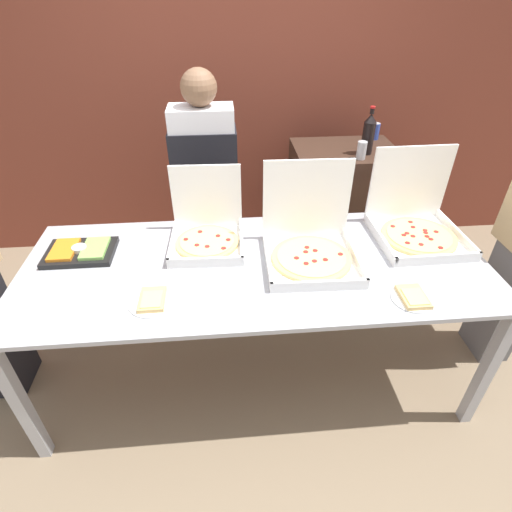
{
  "coord_description": "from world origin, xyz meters",
  "views": [
    {
      "loc": [
        -0.15,
        -1.72,
        2.16
      ],
      "look_at": [
        0.0,
        0.0,
        0.94
      ],
      "focal_mm": 28.0,
      "sensor_mm": 36.0,
      "label": 1
    }
  ],
  "objects_px": {
    "paper_plate_front_center": "(152,300)",
    "soda_bottle": "(369,134)",
    "pizza_box_near_right": "(207,231)",
    "pizza_box_near_left": "(310,243)",
    "soda_can_silver": "(362,150)",
    "paper_plate_front_left": "(413,297)",
    "soda_can_colored": "(375,131)",
    "pizza_box_far_left": "(416,223)",
    "veggie_tray": "(80,251)",
    "person_server_vest": "(207,188)"
  },
  "relations": [
    {
      "from": "paper_plate_front_center",
      "to": "person_server_vest",
      "type": "relative_size",
      "value": 0.13
    },
    {
      "from": "pizza_box_far_left",
      "to": "paper_plate_front_center",
      "type": "relative_size",
      "value": 2.2
    },
    {
      "from": "paper_plate_front_center",
      "to": "soda_can_colored",
      "type": "distance_m",
      "value": 2.22
    },
    {
      "from": "pizza_box_far_left",
      "to": "soda_can_silver",
      "type": "height_order",
      "value": "pizza_box_far_left"
    },
    {
      "from": "pizza_box_near_left",
      "to": "paper_plate_front_left",
      "type": "height_order",
      "value": "pizza_box_near_left"
    },
    {
      "from": "veggie_tray",
      "to": "soda_can_silver",
      "type": "distance_m",
      "value": 1.94
    },
    {
      "from": "paper_plate_front_left",
      "to": "veggie_tray",
      "type": "height_order",
      "value": "veggie_tray"
    },
    {
      "from": "paper_plate_front_left",
      "to": "pizza_box_near_left",
      "type": "bearing_deg",
      "value": 136.52
    },
    {
      "from": "soda_can_silver",
      "to": "soda_bottle",
      "type": "bearing_deg",
      "value": 55.41
    },
    {
      "from": "soda_can_silver",
      "to": "pizza_box_near_right",
      "type": "bearing_deg",
      "value": -148.6
    },
    {
      "from": "paper_plate_front_center",
      "to": "soda_can_colored",
      "type": "relative_size",
      "value": 1.86
    },
    {
      "from": "soda_bottle",
      "to": "pizza_box_near_left",
      "type": "bearing_deg",
      "value": -121.79
    },
    {
      "from": "paper_plate_front_left",
      "to": "soda_can_colored",
      "type": "height_order",
      "value": "soda_can_colored"
    },
    {
      "from": "soda_can_silver",
      "to": "pizza_box_far_left",
      "type": "bearing_deg",
      "value": -78.33
    },
    {
      "from": "veggie_tray",
      "to": "person_server_vest",
      "type": "bearing_deg",
      "value": 41.57
    },
    {
      "from": "paper_plate_front_left",
      "to": "pizza_box_near_right",
      "type": "bearing_deg",
      "value": 148.89
    },
    {
      "from": "soda_bottle",
      "to": "soda_can_colored",
      "type": "height_order",
      "value": "soda_bottle"
    },
    {
      "from": "paper_plate_front_center",
      "to": "soda_can_colored",
      "type": "height_order",
      "value": "soda_can_colored"
    },
    {
      "from": "pizza_box_far_left",
      "to": "veggie_tray",
      "type": "relative_size",
      "value": 1.38
    },
    {
      "from": "pizza_box_far_left",
      "to": "soda_bottle",
      "type": "distance_m",
      "value": 0.84
    },
    {
      "from": "pizza_box_near_left",
      "to": "soda_can_silver",
      "type": "bearing_deg",
      "value": 60.04
    },
    {
      "from": "pizza_box_far_left",
      "to": "soda_can_silver",
      "type": "bearing_deg",
      "value": 100.57
    },
    {
      "from": "pizza_box_far_left",
      "to": "pizza_box_near_left",
      "type": "height_order",
      "value": "pizza_box_near_left"
    },
    {
      "from": "soda_bottle",
      "to": "soda_can_silver",
      "type": "height_order",
      "value": "soda_bottle"
    },
    {
      "from": "pizza_box_far_left",
      "to": "soda_can_silver",
      "type": "xyz_separation_m",
      "value": [
        -0.14,
        0.69,
        0.19
      ]
    },
    {
      "from": "pizza_box_far_left",
      "to": "paper_plate_front_left",
      "type": "distance_m",
      "value": 0.61
    },
    {
      "from": "paper_plate_front_center",
      "to": "soda_bottle",
      "type": "relative_size",
      "value": 0.7
    },
    {
      "from": "pizza_box_near_right",
      "to": "pizza_box_near_left",
      "type": "height_order",
      "value": "pizza_box_near_left"
    },
    {
      "from": "veggie_tray",
      "to": "person_server_vest",
      "type": "distance_m",
      "value": 0.92
    },
    {
      "from": "paper_plate_front_left",
      "to": "pizza_box_far_left",
      "type": "bearing_deg",
      "value": 67.04
    },
    {
      "from": "pizza_box_far_left",
      "to": "pizza_box_near_right",
      "type": "xyz_separation_m",
      "value": [
        -1.22,
        0.03,
        -0.01
      ]
    },
    {
      "from": "paper_plate_front_center",
      "to": "veggie_tray",
      "type": "xyz_separation_m",
      "value": [
        -0.44,
        0.43,
        0.01
      ]
    },
    {
      "from": "pizza_box_near_right",
      "to": "soda_bottle",
      "type": "relative_size",
      "value": 1.31
    },
    {
      "from": "pizza_box_near_right",
      "to": "paper_plate_front_center",
      "type": "distance_m",
      "value": 0.57
    },
    {
      "from": "pizza_box_near_left",
      "to": "soda_can_colored",
      "type": "height_order",
      "value": "pizza_box_near_left"
    },
    {
      "from": "pizza_box_near_right",
      "to": "paper_plate_front_center",
      "type": "xyz_separation_m",
      "value": [
        -0.25,
        -0.5,
        -0.06
      ]
    },
    {
      "from": "paper_plate_front_left",
      "to": "soda_can_colored",
      "type": "bearing_deg",
      "value": 78.79
    },
    {
      "from": "veggie_tray",
      "to": "pizza_box_near_left",
      "type": "bearing_deg",
      "value": -5.41
    },
    {
      "from": "person_server_vest",
      "to": "soda_can_colored",
      "type": "bearing_deg",
      "value": -158.74
    },
    {
      "from": "soda_bottle",
      "to": "veggie_tray",
      "type": "bearing_deg",
      "value": -155.82
    },
    {
      "from": "paper_plate_front_left",
      "to": "person_server_vest",
      "type": "height_order",
      "value": "person_server_vest"
    },
    {
      "from": "pizza_box_near_right",
      "to": "soda_can_colored",
      "type": "distance_m",
      "value": 1.69
    },
    {
      "from": "pizza_box_near_right",
      "to": "pizza_box_near_left",
      "type": "xyz_separation_m",
      "value": [
        0.56,
        -0.19,
        0.01
      ]
    },
    {
      "from": "pizza_box_near_right",
      "to": "soda_bottle",
      "type": "distance_m",
      "value": 1.4
    },
    {
      "from": "pizza_box_near_right",
      "to": "veggie_tray",
      "type": "relative_size",
      "value": 1.18
    },
    {
      "from": "paper_plate_front_left",
      "to": "person_server_vest",
      "type": "relative_size",
      "value": 0.12
    },
    {
      "from": "paper_plate_front_left",
      "to": "soda_can_colored",
      "type": "relative_size",
      "value": 1.65
    },
    {
      "from": "paper_plate_front_left",
      "to": "veggie_tray",
      "type": "distance_m",
      "value": 1.76
    },
    {
      "from": "pizza_box_near_right",
      "to": "paper_plate_front_center",
      "type": "bearing_deg",
      "value": -114.96
    },
    {
      "from": "paper_plate_front_left",
      "to": "soda_can_silver",
      "type": "xyz_separation_m",
      "value": [
        0.1,
        1.25,
        0.26
      ]
    }
  ]
}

